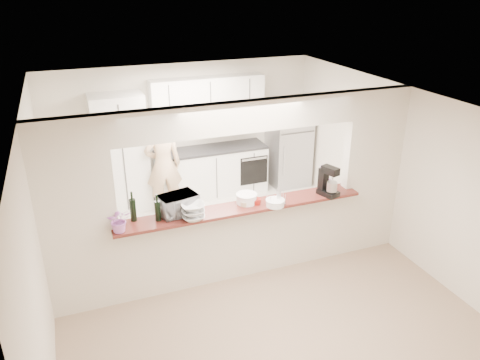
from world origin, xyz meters
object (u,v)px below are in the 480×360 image
toaster_oven (178,204)px  stand_mixer (328,182)px  refrigerator (289,144)px  person (163,166)px

toaster_oven → stand_mixer: size_ratio=1.12×
stand_mixer → toaster_oven: bearing=174.9°
refrigerator → person: 2.62m
toaster_oven → refrigerator: bearing=28.5°
toaster_oven → person: bearing=69.2°
refrigerator → stand_mixer: bearing=-106.1°
refrigerator → stand_mixer: 2.93m
toaster_oven → stand_mixer: stand_mixer is taller
toaster_oven → person: size_ratio=0.27×
refrigerator → toaster_oven: bearing=-138.0°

